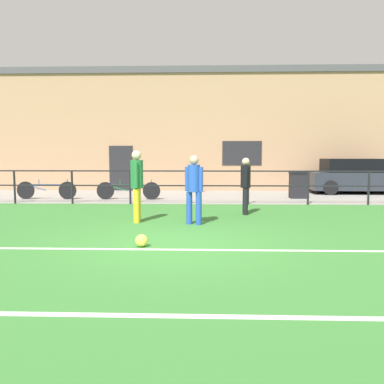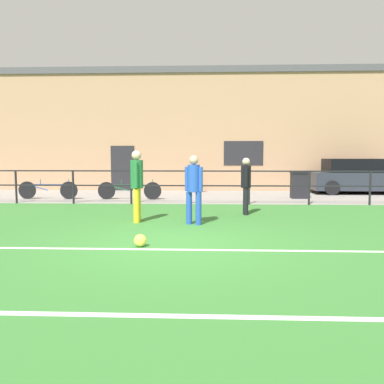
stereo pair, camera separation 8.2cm
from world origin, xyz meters
The scene contains 15 objects.
ground centered at (0.00, 0.00, -0.02)m, with size 60.00×44.00×0.04m, color #387A33.
field_line_touchline centered at (0.00, -0.47, 0.00)m, with size 36.00×0.11×0.00m, color white.
field_line_hash centered at (0.00, -3.33, 0.00)m, with size 36.00×0.11×0.00m, color white.
pavement_strip centered at (0.00, 8.50, 0.01)m, with size 48.00×5.00×0.02m, color gray.
perimeter_fence centered at (0.00, 6.00, 0.75)m, with size 36.07×0.07×1.15m.
clubhouse_facade centered at (0.00, 12.20, 2.86)m, with size 28.00×2.56×5.70m.
player_goalkeeper centered at (1.68, 3.77, 0.90)m, with size 0.28×0.43×1.59m.
player_striker centered at (0.28, 2.09, 0.94)m, with size 0.43×0.29×1.65m.
player_winger centered at (-1.14, 2.40, 1.01)m, with size 0.31×0.49×1.78m.
soccer_ball_match centered at (-0.60, -0.27, 0.11)m, with size 0.23×0.23×0.23m, color #E5E04C.
spectator_child centered at (0.17, 10.11, 0.64)m, with size 0.29×0.19×1.09m.
parked_car_red centered at (7.08, 9.97, 0.73)m, with size 4.12×1.83×1.49m.
bicycle_parked_0 centered at (-5.39, 7.20, 0.36)m, with size 2.25×0.04×0.76m.
bicycle_parked_2 centered at (-2.31, 7.20, 0.36)m, with size 2.37×0.04×0.75m.
trash_bin_0 centered at (4.09, 7.88, 0.54)m, with size 0.62×0.53×1.02m.
Camera 1 is at (0.55, -7.23, 1.65)m, focal length 36.77 mm.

